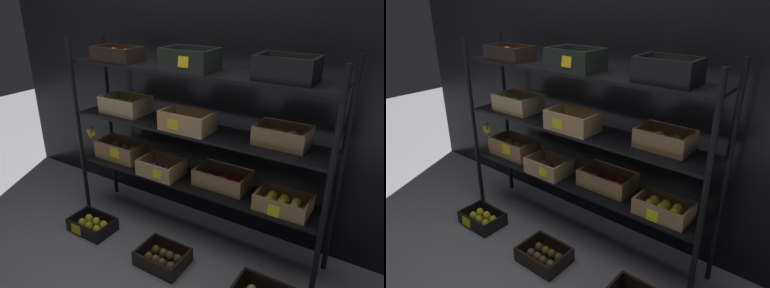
{
  "view_description": "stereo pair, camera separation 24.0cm",
  "coord_description": "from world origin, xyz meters",
  "views": [
    {
      "loc": [
        1.18,
        -1.87,
        1.68
      ],
      "look_at": [
        0.0,
        0.0,
        0.75
      ],
      "focal_mm": 33.22,
      "sensor_mm": 36.0,
      "label": 1
    },
    {
      "loc": [
        1.38,
        -1.73,
        1.68
      ],
      "look_at": [
        0.0,
        0.0,
        0.75
      ],
      "focal_mm": 33.22,
      "sensor_mm": 36.0,
      "label": 2
    }
  ],
  "objects": [
    {
      "name": "ground_plane",
      "position": [
        0.0,
        0.0,
        0.0
      ],
      "size": [
        10.0,
        10.0,
        0.0
      ],
      "primitive_type": "plane",
      "color": "gray"
    },
    {
      "name": "storefront_wall",
      "position": [
        0.0,
        0.37,
        1.08
      ],
      "size": [
        4.26,
        0.12,
        2.17
      ],
      "primitive_type": "cube",
      "color": "black",
      "rests_on": "ground_plane"
    },
    {
      "name": "display_rack",
      "position": [
        -0.02,
        -0.0,
        0.85
      ],
      "size": [
        1.97,
        0.37,
        1.4
      ],
      "color": "black",
      "rests_on": "ground_plane"
    },
    {
      "name": "crate_ground_lemon",
      "position": [
        -0.68,
        -0.36,
        0.04
      ],
      "size": [
        0.33,
        0.24,
        0.1
      ],
      "color": "black",
      "rests_on": "ground_plane"
    },
    {
      "name": "crate_ground_kiwi",
      "position": [
        0.0,
        -0.37,
        0.04
      ],
      "size": [
        0.32,
        0.25,
        0.11
      ],
      "color": "black",
      "rests_on": "ground_plane"
    }
  ]
}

